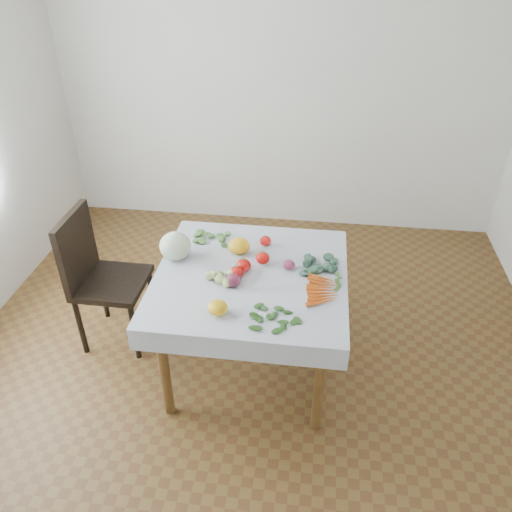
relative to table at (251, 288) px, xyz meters
The scene contains 19 objects.
ground 0.65m from the table, ahead, with size 4.00×4.00×0.00m, color brown.
back_wall 2.12m from the table, 90.00° to the left, with size 4.00×0.04×2.70m, color silver.
table is the anchor object (origin of this frame).
tablecloth 0.10m from the table, ahead, with size 1.12×1.12×0.01m, color silver.
chair 1.07m from the table, behind, with size 0.45×0.45×0.98m.
cabbage 0.53m from the table, 167.31° to the left, with size 0.19×0.19×0.17m, color #DCF1C9.
tomato_a 0.35m from the table, 81.39° to the left, with size 0.07×0.07×0.06m, color red.
tomato_b 0.16m from the table, 155.28° to the right, with size 0.08×0.08×0.07m, color red.
tomato_c 0.15m from the table, 149.92° to the left, with size 0.09×0.09×0.08m, color red.
tomato_d 0.19m from the table, 65.62° to the left, with size 0.08×0.08×0.07m, color red.
heirloom_back 0.29m from the table, 115.42° to the left, with size 0.14×0.14×0.09m, color yellow.
heirloom_front 0.42m from the table, 108.38° to the right, with size 0.11×0.11×0.07m, color yellow.
onion_a 0.20m from the table, 124.10° to the right, with size 0.09×0.09×0.07m, color #52172E.
onion_b 0.27m from the table, 20.07° to the left, with size 0.07×0.07×0.06m, color #52172E.
tomatillo_cluster 0.23m from the table, 151.09° to the right, with size 0.15×0.12×0.05m.
carrot_bunch 0.46m from the table, 15.20° to the right, with size 0.18×0.31×0.03m.
kale_bunch 0.40m from the table, 17.36° to the left, with size 0.26×0.26×0.04m.
basil_bunch 0.44m from the table, 62.13° to the right, with size 0.28×0.21×0.01m.
dill_bunch 0.47m from the table, 132.00° to the left, with size 0.22×0.16×0.02m.
Camera 1 is at (0.34, -2.36, 2.48)m, focal length 35.00 mm.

